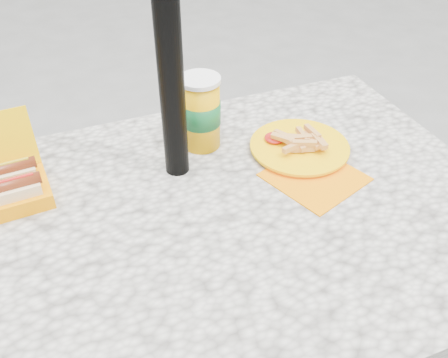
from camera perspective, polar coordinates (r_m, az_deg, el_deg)
name	(u,v)px	position (r m, az deg, el deg)	size (l,w,h in m)	color
picnic_table	(204,255)	(1.03, -2.27, -8.71)	(1.20, 0.80, 0.75)	beige
umbrella_pole	(166,6)	(0.91, -6.66, 19.04)	(0.05, 0.05, 2.20)	black
fries_plate	(300,148)	(1.12, 8.70, 3.53)	(0.24, 0.32, 0.04)	orange
soda_cup	(201,112)	(1.10, -2.67, 7.62)	(0.09, 0.09, 0.17)	#FFB304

